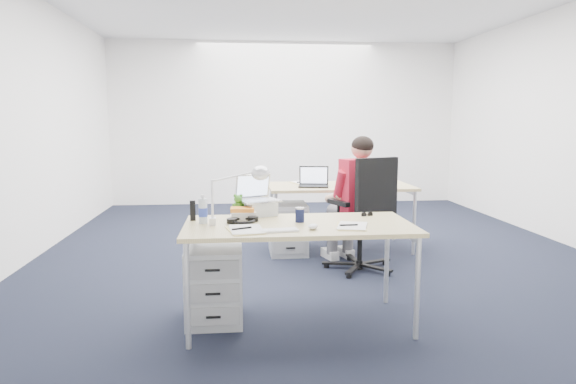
{
  "coord_description": "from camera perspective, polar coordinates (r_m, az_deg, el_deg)",
  "views": [
    {
      "loc": [
        -0.84,
        -5.48,
        1.45
      ],
      "look_at": [
        -0.42,
        -1.21,
        0.85
      ],
      "focal_mm": 32.0,
      "sensor_mm": 36.0,
      "label": 1
    }
  ],
  "objects": [
    {
      "name": "floor",
      "position": [
        5.73,
        3.01,
        -6.71
      ],
      "size": [
        7.0,
        7.0,
        0.0
      ],
      "primitive_type": "plane",
      "color": "black",
      "rests_on": "ground"
    },
    {
      "name": "room",
      "position": [
        5.55,
        3.14,
        10.66
      ],
      "size": [
        6.02,
        7.02,
        2.8
      ],
      "color": "white",
      "rests_on": "ground"
    },
    {
      "name": "desk_near",
      "position": [
        3.62,
        1.18,
        -4.26
      ],
      "size": [
        1.6,
        0.8,
        0.73
      ],
      "color": "tan",
      "rests_on": "ground"
    },
    {
      "name": "desk_far",
      "position": [
        5.8,
        5.79,
        0.31
      ],
      "size": [
        1.6,
        0.8,
        0.73
      ],
      "color": "tan",
      "rests_on": "ground"
    },
    {
      "name": "office_chair",
      "position": [
        5.05,
        8.24,
        -5.12
      ],
      "size": [
        0.92,
        0.92,
        1.11
      ],
      "rotation": [
        0.0,
        0.0,
        0.41
      ],
      "color": "black",
      "rests_on": "ground"
    },
    {
      "name": "seated_person",
      "position": [
        5.14,
        7.32,
        -1.01
      ],
      "size": [
        0.53,
        0.75,
        1.29
      ],
      "rotation": [
        0.0,
        0.0,
        0.3
      ],
      "color": "red",
      "rests_on": "ground"
    },
    {
      "name": "drawer_pedestal_near",
      "position": [
        3.83,
        -8.15,
        -10.0
      ],
      "size": [
        0.4,
        0.5,
        0.55
      ],
      "primitive_type": "cube",
      "color": "#AAAEAF",
      "rests_on": "ground"
    },
    {
      "name": "drawer_pedestal_far",
      "position": [
        5.65,
        0.01,
        -4.06
      ],
      "size": [
        0.4,
        0.5,
        0.55
      ],
      "primitive_type": "cube",
      "color": "#AAAEAF",
      "rests_on": "ground"
    },
    {
      "name": "silver_laptop",
      "position": [
        3.91,
        -3.18,
        -0.4
      ],
      "size": [
        0.36,
        0.32,
        0.31
      ],
      "primitive_type": null,
      "rotation": [
        0.0,
        0.0,
        0.42
      ],
      "color": "silver",
      "rests_on": "desk_near"
    },
    {
      "name": "wireless_keyboard",
      "position": [
        3.37,
        -1.07,
        -4.27
      ],
      "size": [
        0.27,
        0.14,
        0.01
      ],
      "primitive_type": "cube",
      "rotation": [
        0.0,
        0.0,
        0.14
      ],
      "color": "white",
      "rests_on": "desk_near"
    },
    {
      "name": "computer_mouse",
      "position": [
        3.43,
        2.79,
        -3.86
      ],
      "size": [
        0.1,
        0.12,
        0.04
      ],
      "primitive_type": "ellipsoid",
      "rotation": [
        0.0,
        0.0,
        -0.37
      ],
      "color": "white",
      "rests_on": "desk_near"
    },
    {
      "name": "headphones",
      "position": [
        3.67,
        -5.06,
        -3.09
      ],
      "size": [
        0.29,
        0.26,
        0.04
      ],
      "primitive_type": null,
      "rotation": [
        0.0,
        0.0,
        0.39
      ],
      "color": "black",
      "rests_on": "desk_near"
    },
    {
      "name": "can_koozie",
      "position": [
        3.66,
        1.32,
        -2.54
      ],
      "size": [
        0.07,
        0.07,
        0.11
      ],
      "primitive_type": "cylinder",
      "rotation": [
        0.0,
        0.0,
        0.04
      ],
      "color": "#121739",
      "rests_on": "desk_near"
    },
    {
      "name": "water_bottle",
      "position": [
        3.66,
        -9.43,
        -1.88
      ],
      "size": [
        0.08,
        0.08,
        0.2
      ],
      "primitive_type": "cylinder",
      "rotation": [
        0.0,
        0.0,
        0.24
      ],
      "color": "silver",
      "rests_on": "desk_near"
    },
    {
      "name": "bear_figurine",
      "position": [
        3.9,
        -5.55,
        -1.45
      ],
      "size": [
        0.1,
        0.08,
        0.17
      ],
      "primitive_type": null,
      "rotation": [
        0.0,
        0.0,
        0.18
      ],
      "color": "#27751F",
      "rests_on": "desk_near"
    },
    {
      "name": "book_stack",
      "position": [
        3.8,
        -5.02,
        -2.37
      ],
      "size": [
        0.2,
        0.16,
        0.08
      ],
      "primitive_type": "cube",
      "rotation": [
        0.0,
        0.0,
        -0.13
      ],
      "color": "silver",
      "rests_on": "desk_near"
    },
    {
      "name": "cordless_phone",
      "position": [
        3.78,
        -10.54,
        -2.05
      ],
      "size": [
        0.04,
        0.03,
        0.15
      ],
      "primitive_type": "cube",
      "rotation": [
        0.0,
        0.0,
        0.14
      ],
      "color": "black",
      "rests_on": "desk_near"
    },
    {
      "name": "papers_left",
      "position": [
        3.4,
        -4.83,
        -4.21
      ],
      "size": [
        0.25,
        0.33,
        0.01
      ],
      "primitive_type": "cube",
      "rotation": [
        0.0,
        0.0,
        0.14
      ],
      "color": "#DECB80",
      "rests_on": "desk_near"
    },
    {
      "name": "papers_right",
      "position": [
        3.53,
        7.05,
        -3.8
      ],
      "size": [
        0.25,
        0.31,
        0.01
      ],
      "primitive_type": "cube",
      "rotation": [
        0.0,
        0.0,
        -0.25
      ],
      "color": "#DECB80",
      "rests_on": "desk_near"
    },
    {
      "name": "sunglasses",
      "position": [
        3.94,
        8.77,
        -2.5
      ],
      "size": [
        0.1,
        0.06,
        0.02
      ],
      "primitive_type": null,
      "rotation": [
        0.0,
        0.0,
        0.21
      ],
      "color": "black",
      "rests_on": "desk_near"
    },
    {
      "name": "desk_lamp",
      "position": [
        3.57,
        -6.36,
        -0.25
      ],
      "size": [
        0.4,
        0.23,
        0.43
      ],
      "primitive_type": null,
      "rotation": [
        0.0,
        0.0,
        0.26
      ],
      "color": "silver",
      "rests_on": "desk_near"
    },
    {
      "name": "dark_laptop",
      "position": [
        5.6,
        2.86,
        1.76
      ],
      "size": [
        0.37,
        0.36,
        0.23
      ],
      "primitive_type": null,
      "rotation": [
        0.0,
        0.0,
        -0.17
      ],
      "color": "black",
      "rests_on": "desk_far"
    },
    {
      "name": "far_cup",
      "position": [
        6.02,
        9.43,
        1.45
      ],
      "size": [
        0.09,
        0.09,
        0.1
      ],
      "primitive_type": "cylinder",
      "rotation": [
        0.0,
        0.0,
        0.38
      ],
      "color": "white",
      "rests_on": "desk_far"
    },
    {
      "name": "far_papers",
      "position": [
        5.92,
        1.83,
        1.01
      ],
      "size": [
        0.32,
        0.39,
        0.01
      ],
      "primitive_type": "cube",
      "rotation": [
        0.0,
        0.0,
        0.29
      ],
      "color": "white",
      "rests_on": "desk_far"
    }
  ]
}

